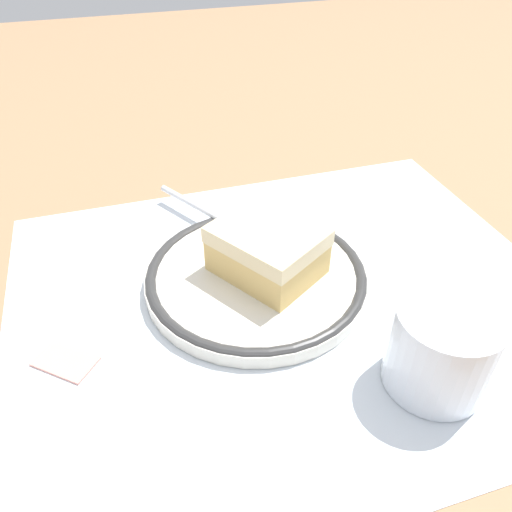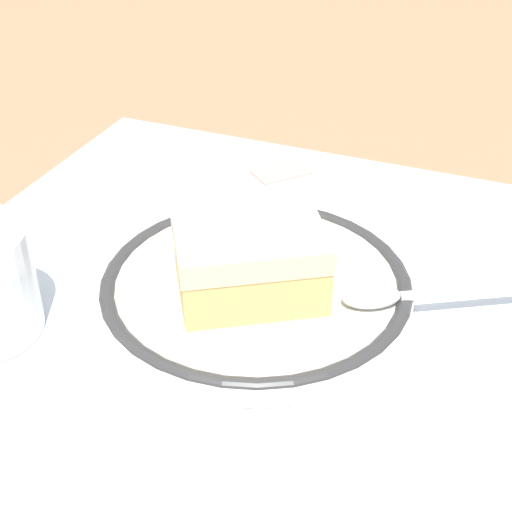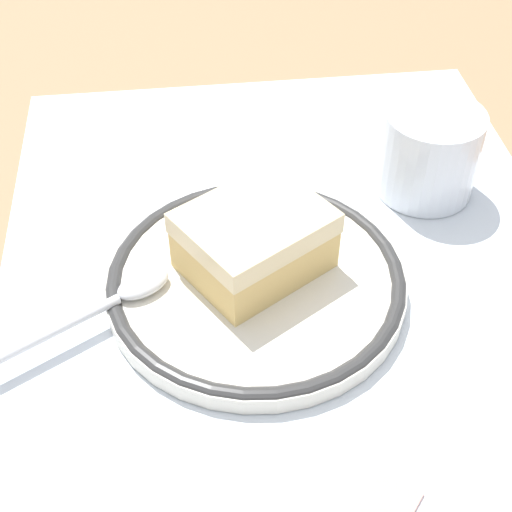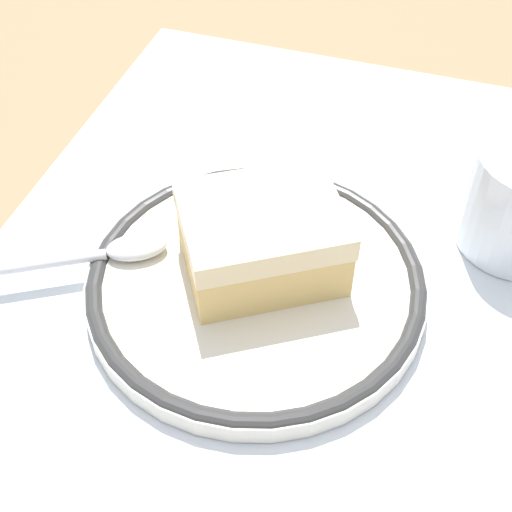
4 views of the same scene
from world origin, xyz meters
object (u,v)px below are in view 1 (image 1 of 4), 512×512
object	(u,v)px
cup	(440,352)
sugar_packet	(65,359)
cake_slice	(267,250)
plate	(256,276)
spoon	(217,216)

from	to	relation	value
cup	sugar_packet	xyz separation A→B (m)	(0.28, -0.11, -0.03)
cake_slice	sugar_packet	size ratio (longest dim) A/B	2.44
cup	sugar_packet	bearing A→B (deg)	-20.61
plate	spoon	size ratio (longest dim) A/B	1.72
plate	cake_slice	xyz separation A→B (m)	(-0.01, 0.00, 0.03)
cake_slice	spoon	size ratio (longest dim) A/B	0.98
plate	sugar_packet	size ratio (longest dim) A/B	4.29
plate	spoon	distance (m)	0.10
cake_slice	cup	size ratio (longest dim) A/B	1.53
cake_slice	sugar_packet	bearing A→B (deg)	13.97
cup	spoon	bearing A→B (deg)	-65.59
plate	cake_slice	world-z (taller)	cake_slice
spoon	sugar_packet	bearing A→B (deg)	41.51
spoon	sugar_packet	size ratio (longest dim) A/B	2.49
cup	plate	bearing A→B (deg)	-56.96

